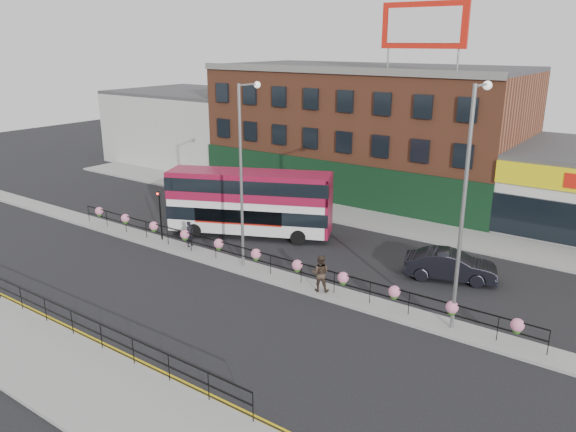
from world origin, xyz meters
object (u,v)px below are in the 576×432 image
Objects in this scene: double_decker_bus at (250,197)px; pedestrian_b at (320,273)px; car at (450,266)px; lamp_column_west at (244,161)px; pedestrian_a at (190,234)px; lamp_column_east at (467,189)px.

pedestrian_b is (8.47, -4.83, -1.51)m from double_decker_bus.
double_decker_bus is at bearing 73.93° from car.
pedestrian_a is at bearing 177.05° from lamp_column_west.
lamp_column_east is at bearing -0.31° from lamp_column_west.
pedestrian_a is at bearing 178.96° from lamp_column_east.
double_decker_bus is at bearing -52.91° from pedestrian_b.
pedestrian_b is (-4.69, -5.53, 0.32)m from car.
pedestrian_a is at bearing -109.62° from double_decker_bus.
car is at bearing -73.42° from pedestrian_a.
pedestrian_a is (-14.62, -4.77, 0.16)m from car.
pedestrian_b is 7.27m from lamp_column_west.
pedestrian_a reaches higher than car.
lamp_column_west reaches higher than pedestrian_a.
lamp_column_east is at bearing 160.59° from pedestrian_b.
lamp_column_west is at bearing -28.79° from pedestrian_b.
pedestrian_b is 8.60m from lamp_column_east.
double_decker_bus reaches higher than car.
pedestrian_a is 0.15× the size of lamp_column_east.
double_decker_bus is 9.87m from pedestrian_b.
lamp_column_west is at bearing 97.62° from car.
car is 0.51× the size of lamp_column_west.
pedestrian_b is at bearing -176.19° from lamp_column_east.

